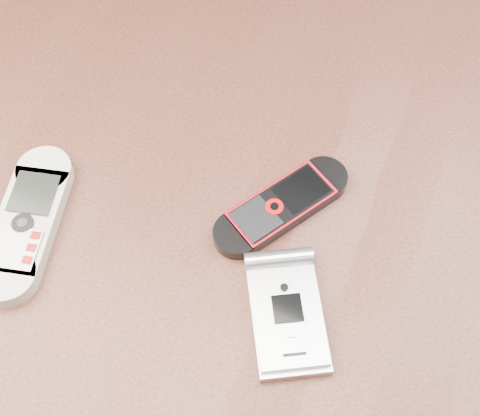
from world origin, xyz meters
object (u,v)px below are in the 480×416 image
Objects in this scene: nokia_black_red at (282,206)px; motorola_razr at (287,315)px; nokia_white at (27,222)px; table at (235,263)px.

motorola_razr reaches higher than nokia_black_red.
nokia_white is 0.24m from motorola_razr.
nokia_white and motorola_razr have the same top height.
motorola_razr is (0.24, -0.00, -0.00)m from nokia_white.
table is 0.16m from motorola_razr.
nokia_white is at bearing -154.40° from table.
motorola_razr is (0.08, -0.08, 0.11)m from table.
nokia_black_red is 1.25× the size of motorola_razr.
nokia_black_red is (0.04, 0.02, 0.11)m from table.
table is at bearing 106.66° from motorola_razr.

